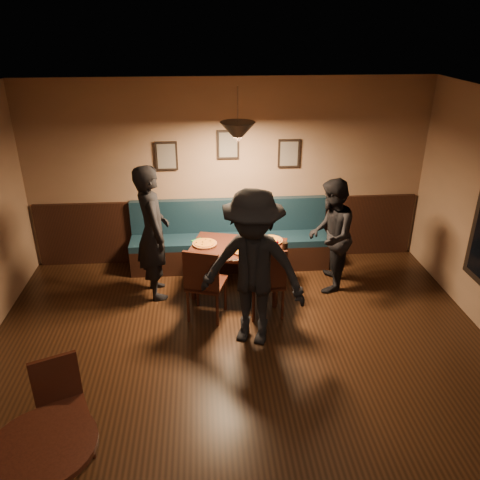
{
  "coord_description": "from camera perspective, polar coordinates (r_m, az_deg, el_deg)",
  "views": [
    {
      "loc": [
        -0.39,
        -3.49,
        3.54
      ],
      "look_at": [
        0.06,
        2.09,
        0.95
      ],
      "focal_mm": 36.21,
      "sensor_mm": 36.0,
      "label": 1
    }
  ],
  "objects": [
    {
      "name": "floor",
      "position": [
        4.99,
        1.28,
        -20.42
      ],
      "size": [
        7.0,
        7.0,
        0.0
      ],
      "primitive_type": "plane",
      "color": "black",
      "rests_on": "ground"
    },
    {
      "name": "ceiling",
      "position": [
        3.59,
        1.72,
        12.87
      ],
      "size": [
        7.0,
        7.0,
        0.0
      ],
      "primitive_type": "plane",
      "rotation": [
        3.14,
        0.0,
        0.0
      ],
      "color": "silver",
      "rests_on": "ground"
    },
    {
      "name": "wall_back",
      "position": [
        7.32,
        -1.39,
        7.81
      ],
      "size": [
        6.0,
        0.0,
        6.0
      ],
      "primitive_type": "plane",
      "rotation": [
        1.57,
        0.0,
        0.0
      ],
      "color": "#8C704F",
      "rests_on": "ground"
    },
    {
      "name": "wainscot",
      "position": [
        7.61,
        -1.31,
        1.25
      ],
      "size": [
        5.88,
        0.06,
        1.0
      ],
      "primitive_type": "cube",
      "color": "black",
      "rests_on": "ground"
    },
    {
      "name": "booth_bench",
      "position": [
        7.36,
        -1.18,
        0.41
      ],
      "size": [
        3.0,
        0.6,
        1.0
      ],
      "primitive_type": null,
      "color": "#0F232D",
      "rests_on": "ground"
    },
    {
      "name": "picture_left",
      "position": [
        7.22,
        -8.65,
        9.76
      ],
      "size": [
        0.32,
        0.04,
        0.42
      ],
      "primitive_type": "cube",
      "color": "black",
      "rests_on": "wall_back"
    },
    {
      "name": "picture_center",
      "position": [
        7.17,
        -1.41,
        11.18
      ],
      "size": [
        0.32,
        0.04,
        0.42
      ],
      "primitive_type": "cube",
      "color": "black",
      "rests_on": "wall_back"
    },
    {
      "name": "picture_right",
      "position": [
        7.32,
        5.77,
        10.12
      ],
      "size": [
        0.32,
        0.04,
        0.42
      ],
      "primitive_type": "cube",
      "color": "black",
      "rests_on": "wall_back"
    },
    {
      "name": "pendant_lamp",
      "position": [
        6.09,
        -0.27,
        12.58
      ],
      "size": [
        0.44,
        0.44,
        0.25
      ],
      "primitive_type": "cone",
      "rotation": [
        3.14,
        0.0,
        0.0
      ],
      "color": "black",
      "rests_on": "ceiling"
    },
    {
      "name": "dining_table",
      "position": [
        6.76,
        -0.24,
        -3.44
      ],
      "size": [
        1.45,
        1.12,
        0.68
      ],
      "primitive_type": "cube",
      "rotation": [
        0.0,
        0.0,
        -0.26
      ],
      "color": "black",
      "rests_on": "floor"
    },
    {
      "name": "chair_near_left",
      "position": [
        6.14,
        -3.97,
        -4.92
      ],
      "size": [
        0.56,
        0.56,
        1.01
      ],
      "primitive_type": null,
      "rotation": [
        0.0,
        0.0,
        -0.32
      ],
      "color": "black",
      "rests_on": "floor"
    },
    {
      "name": "chair_near_right",
      "position": [
        6.2,
        3.07,
        -4.68
      ],
      "size": [
        0.46,
        0.46,
        0.99
      ],
      "primitive_type": null,
      "rotation": [
        0.0,
        0.0,
        0.05
      ],
      "color": "black",
      "rests_on": "floor"
    },
    {
      "name": "diner_left",
      "position": [
        6.54,
        -10.25,
        0.85
      ],
      "size": [
        0.6,
        0.77,
        1.86
      ],
      "primitive_type": "imported",
      "rotation": [
        0.0,
        0.0,
        1.83
      ],
      "color": "black",
      "rests_on": "floor"
    },
    {
      "name": "diner_right",
      "position": [
        6.77,
        10.62,
        0.5
      ],
      "size": [
        0.82,
        0.93,
        1.6
      ],
      "primitive_type": "imported",
      "rotation": [
        0.0,
        0.0,
        -1.9
      ],
      "color": "black",
      "rests_on": "floor"
    },
    {
      "name": "diner_front",
      "position": [
        5.47,
        1.53,
        -3.47
      ],
      "size": [
        1.4,
        1.1,
        1.9
      ],
      "primitive_type": "imported",
      "rotation": [
        0.0,
        0.0,
        -0.37
      ],
      "color": "black",
      "rests_on": "floor"
    },
    {
      "name": "pizza_a",
      "position": [
        6.67,
        -4.18,
        -0.43
      ],
      "size": [
        0.44,
        0.44,
        0.04
      ],
      "primitive_type": "cylinder",
      "rotation": [
        0.0,
        0.0,
        0.4
      ],
      "color": "orange",
      "rests_on": "dining_table"
    },
    {
      "name": "pizza_b",
      "position": [
        6.47,
        0.48,
        -1.2
      ],
      "size": [
        0.43,
        0.43,
        0.04
      ],
      "primitive_type": "cylinder",
      "rotation": [
        0.0,
        0.0,
        0.38
      ],
      "color": "gold",
      "rests_on": "dining_table"
    },
    {
      "name": "pizza_c",
      "position": [
        6.76,
        3.62,
        -0.04
      ],
      "size": [
        0.35,
        0.35,
        0.04
      ],
      "primitive_type": "cylinder",
      "rotation": [
        0.0,
        0.0,
        -0.01
      ],
      "color": "gold",
      "rests_on": "dining_table"
    },
    {
      "name": "soda_glass",
      "position": [
        6.41,
        5.29,
        -0.96
      ],
      "size": [
        0.09,
        0.09,
        0.16
      ],
      "primitive_type": "cylinder",
      "rotation": [
        0.0,
        0.0,
        0.2
      ],
      "color": "black",
      "rests_on": "dining_table"
    },
    {
      "name": "tabasco_bottle",
      "position": [
        6.58,
        4.44,
        -0.42
      ],
      "size": [
        0.04,
        0.04,
        0.12
      ],
      "primitive_type": "cylinder",
      "rotation": [
        0.0,
        0.0,
        -0.4
      ],
      "color": "maroon",
      "rests_on": "dining_table"
    },
    {
      "name": "napkin_a",
      "position": [
        6.79,
        -4.85,
        -0.13
      ],
      "size": [
        0.23,
        0.23,
        0.01
      ],
      "primitive_type": "cube",
      "rotation": [
        0.0,
        0.0,
        0.61
      ],
      "color": "#1C6A25",
      "rests_on": "dining_table"
    },
    {
      "name": "napkin_b",
      "position": [
        6.31,
        -4.74,
        -2.19
      ],
      "size": [
        0.15,
        0.15,
        0.01
      ],
      "primitive_type": "cube",
      "rotation": [
        0.0,
        0.0,
        -0.01
      ],
      "color": "#1D6E29",
      "rests_on": "dining_table"
    },
    {
      "name": "cutlery_set",
      "position": [
        6.25,
        -0.51,
        -2.37
      ],
      "size": [
        0.2,
        0.06,
        0.0
      ],
      "primitive_type": "cube",
      "rotation": [
        0.0,
        0.0,
        1.78
      ],
      "color": "silver",
      "rests_on": "dining_table"
    },
    {
      "name": "cafe_chair_far",
      "position": [
        4.66,
        -20.12,
        -18.52
      ],
      "size": [
        0.53,
        0.53,
        0.91
      ],
      "primitive_type": null,
      "rotation": [
        0.0,
        0.0,
        3.54
      ],
      "color": "black",
      "rests_on": "floor"
    }
  ]
}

